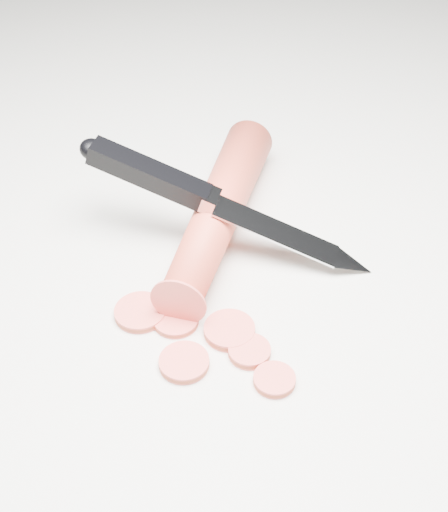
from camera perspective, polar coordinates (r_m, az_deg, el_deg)
name	(u,v)px	position (r m, az deg, el deg)	size (l,w,h in m)	color
ground	(187,294)	(0.58, -2.96, -3.03)	(2.40, 2.40, 0.00)	silver
carrot	(219,211)	(0.62, -0.42, 3.65)	(0.04, 0.04, 0.23)	red
carrot_slice_0	(140,312)	(0.57, -6.72, -4.49)	(0.04, 0.04, 0.01)	#E94D43
carrot_slice_1	(274,380)	(0.52, 4.05, -9.84)	(0.03, 0.03, 0.01)	#E94D43
carrot_slice_2	(249,351)	(0.54, 2.05, -7.63)	(0.03, 0.03, 0.01)	#E94D43
carrot_slice_3	(176,320)	(0.56, -3.87, -5.12)	(0.04, 0.04, 0.01)	#E94D43
carrot_slice_4	(184,362)	(0.53, -3.21, -8.50)	(0.04, 0.04, 0.01)	#E94D43
carrot_slice_5	(229,330)	(0.55, 0.44, -5.96)	(0.04, 0.04, 0.01)	#E94D43
kitchen_knife	(227,204)	(0.59, 0.23, 4.18)	(0.21, 0.19, 0.09)	#B5B8BC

